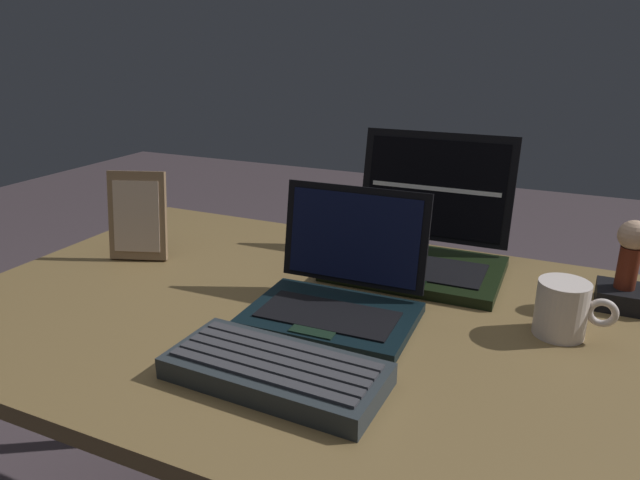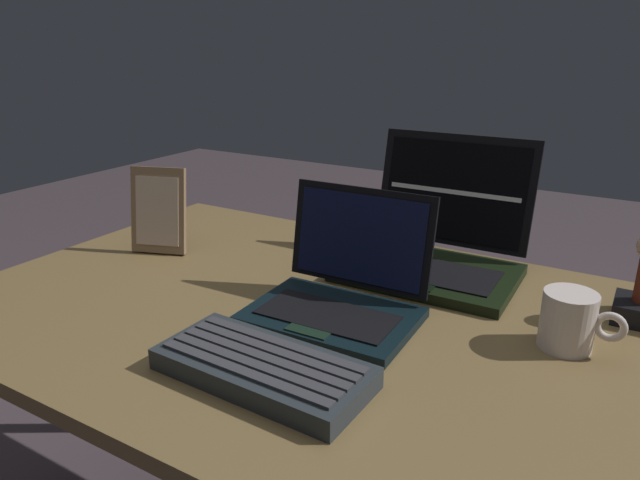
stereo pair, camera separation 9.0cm
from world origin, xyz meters
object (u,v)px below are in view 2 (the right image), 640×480
object	(u,v)px
external_keyboard	(263,367)
photo_frame	(159,211)
laptop_rear	(436,246)
coffee_mug	(569,321)
laptop_front	(340,292)

from	to	relation	value
external_keyboard	photo_frame	size ratio (longest dim) A/B	1.64
laptop_rear	photo_frame	distance (m)	0.59
laptop_rear	photo_frame	world-z (taller)	laptop_rear
coffee_mug	photo_frame	bearing A→B (deg)	-179.47
laptop_rear	coffee_mug	world-z (taller)	laptop_rear
external_keyboard	coffee_mug	world-z (taller)	coffee_mug
laptop_front	external_keyboard	world-z (taller)	laptop_front
laptop_rear	laptop_front	bearing A→B (deg)	-105.14
laptop_front	external_keyboard	size ratio (longest dim) A/B	0.91
coffee_mug	external_keyboard	bearing A→B (deg)	-138.96
laptop_front	coffee_mug	size ratio (longest dim) A/B	2.31
external_keyboard	coffee_mug	bearing A→B (deg)	41.04
laptop_front	photo_frame	size ratio (longest dim) A/B	1.49
laptop_rear	external_keyboard	world-z (taller)	laptop_rear
laptop_rear	external_keyboard	bearing A→B (deg)	-98.01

